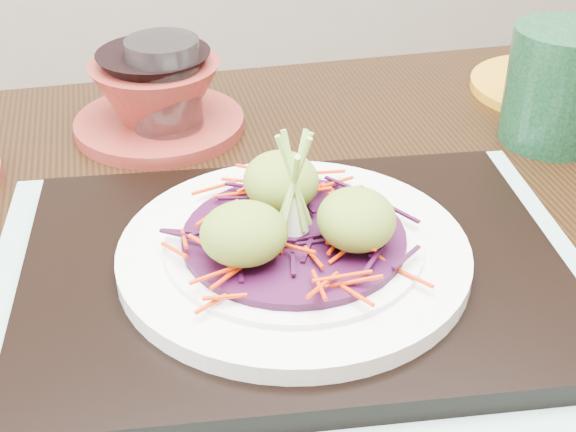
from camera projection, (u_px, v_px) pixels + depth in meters
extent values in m
cube|color=black|center=(269.00, 274.00, 0.68)|extent=(1.20, 0.81, 0.04)
cube|color=black|center=(565.00, 287.00, 1.27)|extent=(0.06, 0.06, 0.71)
cube|color=#88B0A7|center=(294.00, 283.00, 0.63)|extent=(0.51, 0.42, 0.00)
cube|color=black|center=(294.00, 271.00, 0.63)|extent=(0.44, 0.35, 0.02)
cylinder|color=silver|center=(294.00, 254.00, 0.62)|extent=(0.27, 0.27, 0.01)
cylinder|color=silver|center=(294.00, 244.00, 0.61)|extent=(0.20, 0.20, 0.01)
cylinder|color=#300928|center=(294.00, 237.00, 0.61)|extent=(0.17, 0.17, 0.01)
ellipsoid|color=olive|center=(244.00, 234.00, 0.57)|extent=(0.06, 0.06, 0.05)
ellipsoid|color=olive|center=(357.00, 220.00, 0.58)|extent=(0.06, 0.06, 0.05)
ellipsoid|color=olive|center=(281.00, 181.00, 0.63)|extent=(0.06, 0.06, 0.05)
cylinder|color=white|center=(166.00, 90.00, 0.82)|extent=(0.10, 0.10, 0.11)
cylinder|color=maroon|center=(160.00, 124.00, 0.86)|extent=(0.23, 0.23, 0.01)
cylinder|color=#B57714|center=(549.00, 87.00, 0.95)|extent=(0.24, 0.24, 0.01)
cylinder|color=#184428|center=(557.00, 86.00, 0.81)|extent=(0.11, 0.11, 0.12)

